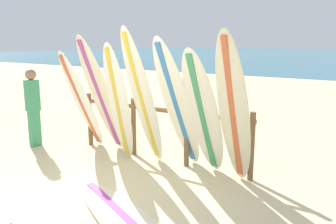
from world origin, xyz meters
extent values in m
plane|color=beige|center=(0.00, 0.00, 0.00)|extent=(120.00, 120.00, 0.00)
cylinder|color=brown|center=(-1.78, 2.20, 0.54)|extent=(0.09, 0.09, 1.08)
cylinder|color=brown|center=(-0.62, 2.20, 0.54)|extent=(0.09, 0.09, 1.08)
cylinder|color=brown|center=(0.53, 2.20, 0.54)|extent=(0.09, 0.09, 1.08)
cylinder|color=brown|center=(1.68, 2.20, 0.54)|extent=(0.09, 0.09, 1.08)
cylinder|color=brown|center=(-0.05, 2.20, 0.93)|extent=(3.56, 0.08, 0.08)
ellipsoid|color=white|center=(-1.68, 1.91, 0.99)|extent=(0.66, 0.97, 1.97)
cube|color=#CC5933|center=(-1.68, 1.91, 0.99)|extent=(0.23, 0.85, 1.82)
ellipsoid|color=beige|center=(-1.15, 1.92, 1.13)|extent=(0.61, 1.03, 2.26)
cube|color=#A53F8C|center=(-1.15, 1.92, 1.13)|extent=(0.17, 0.94, 2.08)
ellipsoid|color=white|center=(-0.60, 1.76, 1.06)|extent=(0.53, 0.57, 2.12)
cube|color=gold|center=(-0.60, 1.76, 1.06)|extent=(0.13, 0.51, 1.95)
ellipsoid|color=silver|center=(-0.09, 1.80, 1.19)|extent=(0.59, 0.93, 2.38)
cube|color=gold|center=(-0.09, 1.80, 1.19)|extent=(0.19, 0.82, 2.19)
ellipsoid|color=white|center=(0.51, 1.94, 1.11)|extent=(0.68, 1.12, 2.22)
cube|color=#3372B2|center=(0.51, 1.94, 1.11)|extent=(0.23, 0.99, 2.05)
ellipsoid|color=silver|center=(0.99, 1.91, 1.03)|extent=(0.68, 0.94, 2.05)
cube|color=#388C59|center=(0.99, 1.91, 1.03)|extent=(0.20, 0.82, 1.89)
ellipsoid|color=beige|center=(1.50, 1.88, 1.16)|extent=(0.63, 0.76, 2.31)
cube|color=#CC5933|center=(1.50, 1.88, 1.16)|extent=(0.20, 0.65, 2.13)
ellipsoid|color=beige|center=(0.99, 0.09, 0.04)|extent=(2.75, 1.68, 0.07)
cube|color=#A53F8C|center=(0.99, 0.09, 0.04)|extent=(2.35, 1.15, 0.08)
cube|color=#3F9966|center=(-2.66, 1.51, 0.37)|extent=(0.17, 0.22, 0.74)
cube|color=#3F9966|center=(-2.66, 1.51, 1.05)|extent=(0.19, 0.27, 0.63)
sphere|color=#997051|center=(-2.66, 1.51, 1.47)|extent=(0.21, 0.21, 0.21)
camera|label=1|loc=(3.47, -2.83, 2.13)|focal=37.78mm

